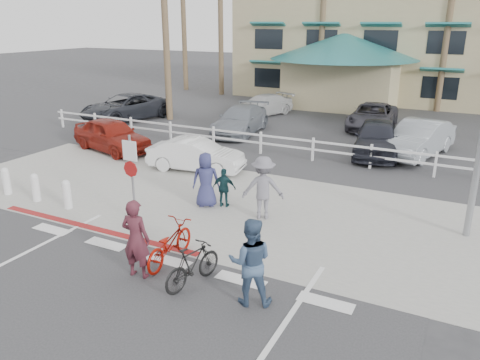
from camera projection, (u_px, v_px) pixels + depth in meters
The scene contains 30 objects.
ground at pixel (154, 272), 11.04m from camera, with size 140.00×140.00×0.00m, color #333335.
bike_path at pixel (93, 318), 9.35m from camera, with size 12.00×16.00×0.01m, color #333335.
sidewalk_plaza at pixel (240, 207), 14.84m from camera, with size 22.00×7.00×0.01m, color gray.
cross_street at pixel (286, 173), 18.21m from camera, with size 40.00×5.00×0.01m, color #333335.
parking_lot at pixel (348, 126), 26.23m from camera, with size 50.00×16.00×0.01m, color #333335.
curb_red at pixel (94, 228), 13.33m from camera, with size 7.00×0.25×0.02m, color maroon.
rail_fence at pixel (315, 150), 19.53m from camera, with size 29.40×0.16×1.00m, color silver, non-canonical shape.
building at pixel (426, 20), 34.51m from camera, with size 28.00×16.00×11.30m, color tan, non-canonical shape.
sign_post at pixel (132, 174), 13.41m from camera, with size 0.50×0.10×2.90m, color gray, non-canonical shape.
bollard_0 at pixel (67, 194), 14.62m from camera, with size 0.26×0.26×0.95m, color silver, non-canonical shape.
bollard_1 at pixel (35, 187), 15.22m from camera, with size 0.26×0.26×0.95m, color silver, non-canonical shape.
bollard_2 at pixel (6, 181), 15.81m from camera, with size 0.26×0.26×0.95m, color silver, non-canonical shape.
palm_1 at pixel (220, 8), 35.15m from camera, with size 4.00×4.00×13.00m, color #153717, non-canonical shape.
palm_5 at pixel (451, 5), 28.32m from camera, with size 4.00×4.00×13.00m, color #153717, non-canonical shape.
palm_10 at pixel (165, 13), 26.01m from camera, with size 4.00×4.00×12.00m, color #153717, non-canonical shape.
bike_red at pixel (169, 243), 11.35m from camera, with size 0.66×1.90×1.00m, color #920D03.
rider_red at pixel (136, 239), 10.58m from camera, with size 0.69×0.45×1.89m, color #4C1E28.
bike_black at pixel (193, 265), 10.37m from camera, with size 0.46×1.64×0.99m, color black.
rider_black at pixel (250, 262), 9.57m from camera, with size 0.93×0.72×1.91m, color #384F6E.
pedestrian_a at pixel (263, 188), 13.76m from camera, with size 1.24×0.71×1.91m, color slate.
pedestrian_child at pixel (224, 188), 14.71m from camera, with size 0.74×0.31×1.27m, color #133438.
pedestrian_b at pixel (206, 180), 14.69m from camera, with size 0.86×0.56×1.76m, color navy.
car_white_sedan at pixel (196, 155), 18.30m from camera, with size 1.33×3.80×1.25m, color silver.
car_red_compact at pixel (112, 135), 21.05m from camera, with size 1.73×4.30×1.47m, color maroon.
lot_car_0 at pixel (125, 107), 27.50m from camera, with size 2.52×5.47×1.52m, color #23262D.
lot_car_1 at pixel (240, 120), 24.36m from camera, with size 1.95×4.79×1.39m, color gray.
lot_car_2 at pixel (377, 138), 20.32m from camera, with size 1.83×4.56×1.55m, color black.
lot_car_3 at pixel (419, 139), 20.27m from camera, with size 1.62×4.63×1.53m, color gray.
lot_car_4 at pixel (263, 105), 29.00m from camera, with size 1.74×4.28×1.24m, color silver.
lot_car_5 at pixel (372, 116), 25.35m from camera, with size 2.25×4.89×1.36m, color #35343D.
Camera 1 is at (6.21, -7.77, 5.65)m, focal length 35.00 mm.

